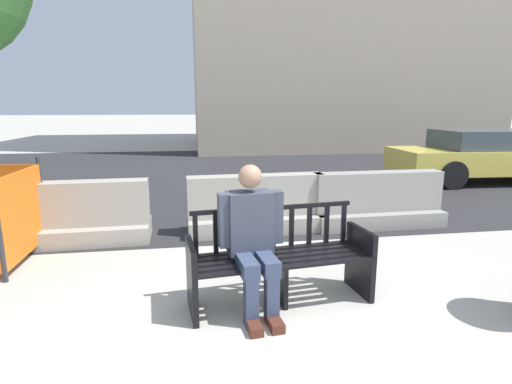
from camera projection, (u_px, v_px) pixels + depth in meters
ground_plane at (279, 375)px, 2.74m from camera, size 200.00×200.00×0.00m
street_asphalt at (214, 173)px, 11.15m from camera, size 120.00×12.00×0.01m
street_bench at (280, 262)px, 3.71m from camera, size 1.74×0.71×0.88m
seated_person at (253, 236)px, 3.52m from camera, size 0.59×0.75×1.31m
jersey_barrier_centre at (256, 208)px, 5.88m from camera, size 2.03×0.77×0.84m
jersey_barrier_left at (73, 218)px, 5.37m from camera, size 2.02×0.75×0.84m
jersey_barrier_right at (377, 204)px, 6.17m from camera, size 2.01×0.72×0.84m
car_taxi_near at (489, 156)px, 9.77m from camera, size 4.79×2.00×1.27m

